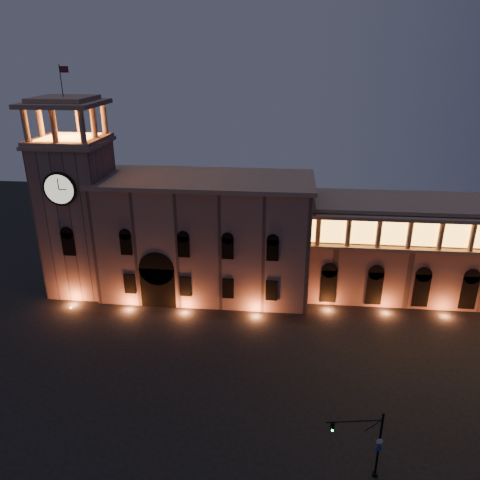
{
  "coord_description": "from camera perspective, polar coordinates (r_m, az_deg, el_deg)",
  "views": [
    {
      "loc": [
        9.4,
        -41.06,
        34.01
      ],
      "look_at": [
        3.65,
        16.0,
        10.79
      ],
      "focal_mm": 35.0,
      "sensor_mm": 36.0,
      "label": 1
    }
  ],
  "objects": [
    {
      "name": "government_building",
      "position": [
        68.83,
        -4.26,
        0.47
      ],
      "size": [
        30.8,
        12.8,
        17.6
      ],
      "color": "#896459",
      "rests_on": "ground"
    },
    {
      "name": "clock_tower",
      "position": [
        72.15,
        -19.07,
        3.46
      ],
      "size": [
        9.8,
        9.8,
        32.4
      ],
      "color": "#896459",
      "rests_on": "ground"
    },
    {
      "name": "ground",
      "position": [
        54.14,
        -5.81,
        -17.01
      ],
      "size": [
        160.0,
        160.0,
        0.0
      ],
      "primitive_type": "plane",
      "color": "black",
      "rests_on": "ground"
    },
    {
      "name": "colonnade_wing",
      "position": [
        73.79,
        23.14,
        -1.02
      ],
      "size": [
        40.6,
        11.5,
        14.5
      ],
      "color": "#845F54",
      "rests_on": "ground"
    },
    {
      "name": "traffic_light",
      "position": [
        43.89,
        15.5,
        -22.86
      ],
      "size": [
        4.91,
        1.11,
        6.81
      ],
      "rotation": [
        0.0,
        0.0,
        0.16
      ],
      "color": "black",
      "rests_on": "ground"
    }
  ]
}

